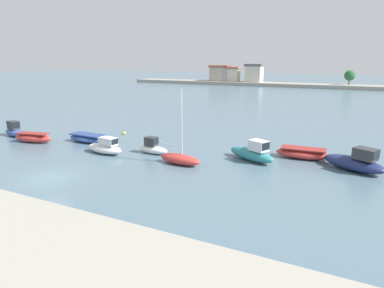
% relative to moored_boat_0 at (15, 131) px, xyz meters
% --- Properties ---
extents(ground_plane, '(400.00, 400.00, 0.00)m').
position_rel_moored_boat_0_xyz_m(ground_plane, '(14.90, -8.33, -0.60)').
color(ground_plane, slate).
extents(moored_boat_0, '(4.48, 2.09, 1.75)m').
position_rel_moored_boat_0_xyz_m(moored_boat_0, '(0.00, 0.00, 0.00)').
color(moored_boat_0, '#3856A8').
rests_on(moored_boat_0, ground).
extents(moored_boat_1, '(4.61, 2.14, 1.03)m').
position_rel_moored_boat_0_xyz_m(moored_boat_1, '(4.39, -1.14, -0.10)').
color(moored_boat_1, '#C63833').
rests_on(moored_boat_1, ground).
extents(moored_boat_2, '(5.08, 1.92, 0.89)m').
position_rel_moored_boat_0_xyz_m(moored_boat_2, '(9.60, 1.54, -0.17)').
color(moored_boat_2, '#3856A8').
rests_on(moored_boat_2, ground).
extents(moored_boat_3, '(4.22, 1.96, 1.59)m').
position_rel_moored_boat_0_xyz_m(moored_boat_3, '(14.18, -1.06, -0.01)').
color(moored_boat_3, white).
rests_on(moored_boat_3, ground).
extents(moored_boat_4, '(3.26, 1.24, 1.58)m').
position_rel_moored_boat_0_xyz_m(moored_boat_4, '(18.21, 0.90, -0.03)').
color(moored_boat_4, white).
rests_on(moored_boat_4, ground).
extents(moored_boat_5, '(4.11, 1.70, 6.38)m').
position_rel_moored_boat_0_xyz_m(moored_boat_5, '(22.09, -0.89, -0.11)').
color(moored_boat_5, '#C63833').
rests_on(moored_boat_5, ground).
extents(moored_boat_6, '(4.98, 3.42, 1.95)m').
position_rel_moored_boat_0_xyz_m(moored_boat_6, '(27.29, 2.84, 0.10)').
color(moored_boat_6, teal).
rests_on(moored_boat_6, ground).
extents(moored_boat_7, '(4.85, 1.98, 0.96)m').
position_rel_moored_boat_0_xyz_m(moored_boat_7, '(31.17, 5.50, -0.13)').
color(moored_boat_7, '#C63833').
rests_on(moored_boat_7, ground).
extents(moored_boat_8, '(5.33, 3.96, 1.98)m').
position_rel_moored_boat_0_xyz_m(moored_boat_8, '(35.39, 3.87, 0.09)').
color(moored_boat_8, navy).
rests_on(moored_boat_8, ground).
extents(mooring_buoy_1, '(0.38, 0.38, 0.38)m').
position_rel_moored_boat_0_xyz_m(mooring_buoy_1, '(10.77, 6.23, -0.41)').
color(mooring_buoy_1, yellow).
rests_on(mooring_buoy_1, ground).
extents(distant_shoreline, '(115.58, 8.27, 7.13)m').
position_rel_moored_boat_0_xyz_m(distant_shoreline, '(9.26, 88.15, 1.21)').
color(distant_shoreline, gray).
rests_on(distant_shoreline, ground).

